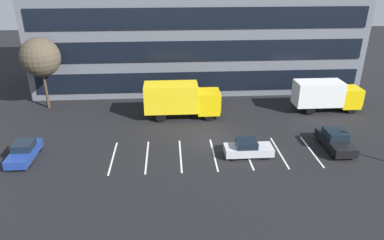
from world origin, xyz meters
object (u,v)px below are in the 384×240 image
Objects in this scene: sedan_navy at (24,152)px; box_truck_yellow_all at (181,99)px; sedan_black at (335,140)px; bare_tree at (40,57)px; box_truck_yellow at (326,94)px; sedan_silver at (248,149)px.

box_truck_yellow_all is at bearing 30.73° from sedan_navy.
box_truck_yellow_all reaches higher than sedan_black.
sedan_black is 0.58× the size of bare_tree.
box_truck_yellow_all is at bearing 149.59° from sedan_black.
sedan_navy is 0.53× the size of bare_tree.
box_truck_yellow_all reaches higher than sedan_navy.
bare_tree is at bearing 97.39° from sedan_navy.
box_truck_yellow_all is 1.73× the size of sedan_black.
bare_tree is (-30.10, 2.90, 3.80)m from box_truck_yellow.
box_truck_yellow is at bearing 41.62° from sedan_silver.
box_truck_yellow_all is at bearing -177.31° from box_truck_yellow.
box_truck_yellow is 8.81m from sedan_black.
bare_tree is (-14.55, 3.63, 3.63)m from box_truck_yellow_all.
sedan_silver is (5.23, -8.43, -1.37)m from box_truck_yellow_all.
box_truck_yellow is at bearing -5.50° from bare_tree.
sedan_silver is (18.30, -0.66, -0.02)m from sedan_navy.
box_truck_yellow is 30.47m from bare_tree.
bare_tree is (-27.55, 11.27, 4.91)m from sedan_black.
sedan_black is at bearing -30.41° from box_truck_yellow_all.
box_truck_yellow reaches higher than sedan_black.
box_truck_yellow is 15.57m from box_truck_yellow_all.
bare_tree is at bearing 165.98° from box_truck_yellow_all.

